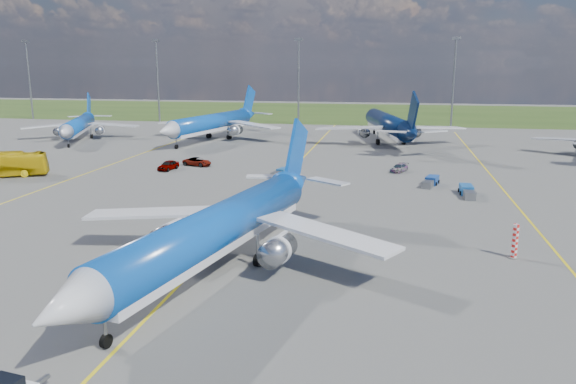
% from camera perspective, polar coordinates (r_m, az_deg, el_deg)
% --- Properties ---
extents(ground, '(400.00, 400.00, 0.00)m').
position_cam_1_polar(ground, '(46.23, -9.63, -7.90)').
color(ground, '#535351').
rests_on(ground, ground).
extents(grass_strip, '(400.00, 80.00, 0.01)m').
position_cam_1_polar(grass_strip, '(191.73, 6.06, 8.05)').
color(grass_strip, '#2D4719').
rests_on(grass_strip, ground).
extents(taxiway_lines, '(60.25, 160.00, 0.02)m').
position_cam_1_polar(taxiway_lines, '(71.68, -1.90, -0.18)').
color(taxiway_lines, yellow).
rests_on(taxiway_lines, ground).
extents(floodlight_masts, '(202.20, 0.50, 22.70)m').
position_cam_1_polar(floodlight_masts, '(150.56, 8.76, 11.42)').
color(floodlight_masts, slate).
rests_on(floodlight_masts, ground).
extents(warning_post, '(0.50, 0.50, 3.00)m').
position_cam_1_polar(warning_post, '(51.74, 22.06, -4.66)').
color(warning_post, red).
rests_on(warning_post, ground).
extents(bg_jet_nw, '(37.11, 41.96, 9.13)m').
position_cam_1_polar(bg_jet_nw, '(130.38, -20.41, 4.99)').
color(bg_jet_nw, '#0C4CAF').
rests_on(bg_jet_nw, ground).
extents(bg_jet_nnw, '(39.41, 46.88, 10.77)m').
position_cam_1_polar(bg_jet_nnw, '(122.70, -7.67, 5.23)').
color(bg_jet_nnw, '#0C4CAF').
rests_on(bg_jet_nnw, ground).
extents(bg_jet_n, '(41.78, 49.35, 11.24)m').
position_cam_1_polar(bg_jet_n, '(119.85, 10.08, 4.97)').
color(bg_jet_n, '#07183B').
rests_on(bg_jet_n, ground).
extents(main_airliner, '(37.75, 45.10, 10.42)m').
position_cam_1_polar(main_airliner, '(45.73, -7.16, -8.05)').
color(main_airliner, '#0C4CAF').
rests_on(main_airliner, ground).
extents(apron_bus, '(12.98, 8.06, 3.59)m').
position_cam_1_polar(apron_bus, '(92.26, -27.19, 2.48)').
color(apron_bus, '#DCB80C').
rests_on(apron_bus, ground).
extents(service_car_a, '(2.41, 4.59, 1.49)m').
position_cam_1_polar(service_car_a, '(89.54, -12.07, 2.68)').
color(service_car_a, '#999999').
rests_on(service_car_a, ground).
extents(service_car_b, '(5.14, 3.31, 1.32)m').
position_cam_1_polar(service_car_b, '(92.28, -9.21, 3.05)').
color(service_car_b, '#999999').
rests_on(service_car_b, ground).
extents(service_car_c, '(3.19, 4.41, 1.19)m').
position_cam_1_polar(service_car_c, '(87.73, 11.22, 2.41)').
color(service_car_c, '#999999').
rests_on(service_car_c, ground).
extents(baggage_tug_w, '(2.63, 5.19, 1.13)m').
position_cam_1_polar(baggage_tug_w, '(78.86, 14.28, 1.02)').
color(baggage_tug_w, navy).
rests_on(baggage_tug_w, ground).
extents(baggage_tug_c, '(2.25, 4.54, 0.99)m').
position_cam_1_polar(baggage_tug_c, '(83.11, -0.74, 1.98)').
color(baggage_tug_c, '#185192').
rests_on(baggage_tug_c, ground).
extents(baggage_tug_e, '(1.57, 5.27, 1.17)m').
position_cam_1_polar(baggage_tug_e, '(74.04, 17.76, 0.05)').
color(baggage_tug_e, '#1A559C').
rests_on(baggage_tug_e, ground).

